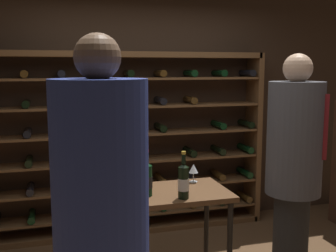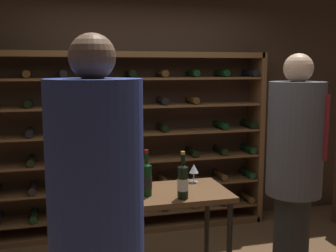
% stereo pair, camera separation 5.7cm
% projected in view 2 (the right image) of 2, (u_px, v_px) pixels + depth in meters
% --- Properties ---
extents(back_wall, '(5.93, 0.10, 2.81)m').
position_uv_depth(back_wall, '(145.00, 103.00, 4.67)').
color(back_wall, '#3D2B1E').
rests_on(back_wall, ground).
extents(wine_rack, '(3.38, 0.32, 1.97)m').
position_uv_depth(wine_rack, '(115.00, 145.00, 4.43)').
color(wine_rack, brown).
rests_on(wine_rack, ground).
extents(tasting_table, '(1.14, 0.59, 0.84)m').
position_uv_depth(tasting_table, '(156.00, 204.00, 3.22)').
color(tasting_table, brown).
rests_on(tasting_table, ground).
extents(person_guest_blue_shirt, '(0.43, 0.43, 1.91)m').
position_uv_depth(person_guest_blue_shirt, '(294.00, 164.00, 3.21)').
color(person_guest_blue_shirt, '#262626').
rests_on(person_guest_blue_shirt, ground).
extents(person_bystander_red_print, '(0.45, 0.45, 1.96)m').
position_uv_depth(person_bystander_red_print, '(96.00, 222.00, 1.94)').
color(person_bystander_red_print, black).
rests_on(person_bystander_red_print, ground).
extents(wine_bottle_gold_foil, '(0.09, 0.09, 0.35)m').
position_uv_depth(wine_bottle_gold_foil, '(119.00, 176.00, 3.22)').
color(wine_bottle_gold_foil, black).
rests_on(wine_bottle_gold_foil, tasting_table).
extents(wine_bottle_amber_reserve, '(0.08, 0.08, 0.36)m').
position_uv_depth(wine_bottle_amber_reserve, '(183.00, 181.00, 3.03)').
color(wine_bottle_amber_reserve, black).
rests_on(wine_bottle_amber_reserve, tasting_table).
extents(wine_bottle_red_label, '(0.08, 0.08, 0.35)m').
position_uv_depth(wine_bottle_red_label, '(146.00, 179.00, 3.11)').
color(wine_bottle_red_label, black).
rests_on(wine_bottle_red_label, tasting_table).
extents(wine_glass_stemmed_right, '(0.08, 0.08, 0.15)m').
position_uv_depth(wine_glass_stemmed_right, '(194.00, 169.00, 3.47)').
color(wine_glass_stemmed_right, silver).
rests_on(wine_glass_stemmed_right, tasting_table).
extents(wine_glass_stemmed_center, '(0.08, 0.08, 0.15)m').
position_uv_depth(wine_glass_stemmed_center, '(107.00, 186.00, 2.98)').
color(wine_glass_stemmed_center, silver).
rests_on(wine_glass_stemmed_center, tasting_table).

